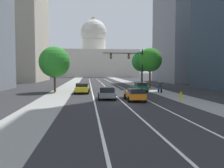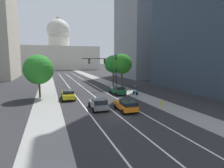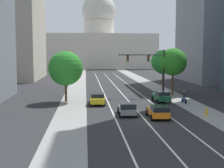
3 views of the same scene
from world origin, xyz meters
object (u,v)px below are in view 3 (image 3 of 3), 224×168
at_px(car_yellow, 98,98).
at_px(cyclist, 184,97).
at_px(street_tree_mid_right, 173,62).
at_px(traffic_signal_mast, 150,64).
at_px(car_green, 161,96).
at_px(capitol_building, 99,45).
at_px(car_orange, 158,111).
at_px(street_tree_near_right, 163,62).
at_px(fire_hydrant, 206,112).
at_px(car_gray, 127,109).
at_px(street_tree_near_left, 66,68).

xyz_separation_m(car_yellow, cyclist, (11.75, -0.20, 0.06)).
bearing_deg(cyclist, street_tree_mid_right, -10.19).
bearing_deg(cyclist, car_yellow, 83.65).
distance_m(traffic_signal_mast, street_tree_mid_right, 4.03).
distance_m(car_green, street_tree_mid_right, 8.91).
relative_size(capitol_building, street_tree_mid_right, 6.24).
height_order(car_orange, cyclist, cyclist).
height_order(cyclist, street_tree_near_right, street_tree_near_right).
distance_m(car_orange, street_tree_mid_right, 19.27).
xyz_separation_m(cyclist, street_tree_near_right, (0.13, 12.36, 4.34)).
distance_m(car_yellow, car_orange, 11.20).
distance_m(fire_hydrant, street_tree_mid_right, 17.66).
bearing_deg(fire_hydrant, car_orange, -173.61).
bearing_deg(cyclist, fire_hydrant, 172.45).
xyz_separation_m(car_gray, cyclist, (8.78, 7.43, 0.10)).
distance_m(capitol_building, fire_hydrant, 106.92).
bearing_deg(street_tree_mid_right, car_gray, -121.11).
bearing_deg(car_yellow, street_tree_mid_right, -54.51).
bearing_deg(street_tree_near_right, capitol_building, 94.97).
relative_size(cyclist, street_tree_near_left, 0.24).
bearing_deg(fire_hydrant, cyclist, 87.85).
bearing_deg(street_tree_near_left, car_yellow, -30.32).
height_order(traffic_signal_mast, street_tree_near_right, street_tree_near_right).
distance_m(car_green, street_tree_near_right, 12.14).
bearing_deg(cyclist, capitol_building, -1.13).
bearing_deg(car_yellow, capitol_building, -0.08).
height_order(car_gray, street_tree_near_left, street_tree_near_left).
distance_m(car_yellow, street_tree_mid_right, 15.51).
distance_m(fire_hydrant, street_tree_near_left, 19.89).
distance_m(car_gray, street_tree_mid_right, 18.89).
bearing_deg(street_tree_near_left, cyclist, -9.61).
distance_m(capitol_building, cyclist, 98.29).
xyz_separation_m(capitol_building, car_gray, (-1.50, -105.01, -9.36)).
relative_size(car_gray, traffic_signal_mast, 0.56).
bearing_deg(traffic_signal_mast, car_green, -86.10).
relative_size(car_orange, street_tree_mid_right, 0.54).
bearing_deg(car_orange, street_tree_near_left, 41.80).
relative_size(car_green, street_tree_near_left, 0.59).
xyz_separation_m(car_gray, car_orange, (2.98, -1.86, 0.01)).
bearing_deg(car_gray, car_orange, -119.78).
bearing_deg(car_yellow, street_tree_near_left, 62.23).
height_order(cyclist, street_tree_near_left, street_tree_near_left).
bearing_deg(car_orange, street_tree_near_right, -14.04).
bearing_deg(car_gray, street_tree_near_left, 37.84).
relative_size(capitol_building, car_gray, 11.51).
xyz_separation_m(car_orange, street_tree_mid_right, (6.49, 17.56, 4.57)).
distance_m(car_orange, traffic_signal_mast, 17.29).
bearing_deg(car_green, cyclist, -119.34).
bearing_deg(car_yellow, traffic_signal_mast, -47.91).
distance_m(fire_hydrant, street_tree_near_right, 21.57).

